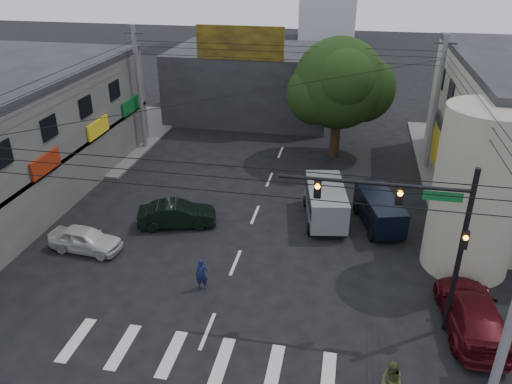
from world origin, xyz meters
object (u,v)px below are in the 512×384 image
(utility_pole_far_right, at_px, (436,105))
(silver_minivan, at_px, (326,204))
(maroon_sedan, at_px, (472,313))
(traffic_officer, at_px, (202,274))
(white_compact, at_px, (85,239))
(utility_pole_far_left, at_px, (139,89))
(pedestrian_olive, at_px, (391,382))
(street_tree, at_px, (339,84))
(traffic_gantry, at_px, (419,223))
(dark_sedan, at_px, (177,214))
(navy_van, at_px, (379,212))

(utility_pole_far_right, relative_size, silver_minivan, 1.82)
(maroon_sedan, distance_m, traffic_officer, 11.52)
(white_compact, bearing_deg, utility_pole_far_left, 15.38)
(utility_pole_far_right, height_order, white_compact, utility_pole_far_right)
(maroon_sedan, relative_size, silver_minivan, 1.10)
(maroon_sedan, height_order, pedestrian_olive, pedestrian_olive)
(street_tree, relative_size, white_compact, 2.23)
(traffic_gantry, bearing_deg, pedestrian_olive, -99.83)
(dark_sedan, xyz_separation_m, navy_van, (11.02, 2.16, 0.18))
(traffic_officer, bearing_deg, white_compact, 159.27)
(dark_sedan, xyz_separation_m, traffic_officer, (3.02, -5.28, 0.07))
(maroon_sedan, bearing_deg, utility_pole_far_left, -42.12)
(street_tree, height_order, navy_van, street_tree)
(pedestrian_olive, bearing_deg, traffic_gantry, 127.42)
(utility_pole_far_left, bearing_deg, street_tree, 3.95)
(traffic_gantry, height_order, traffic_officer, traffic_gantry)
(utility_pole_far_left, height_order, utility_pole_far_right, same)
(utility_pole_far_left, relative_size, dark_sedan, 2.03)
(utility_pole_far_left, distance_m, pedestrian_olive, 27.73)
(dark_sedan, height_order, white_compact, dark_sedan)
(white_compact, xyz_separation_m, navy_van, (14.80, 5.47, 0.24))
(dark_sedan, relative_size, maroon_sedan, 0.81)
(navy_van, bearing_deg, utility_pole_far_right, -37.56)
(street_tree, bearing_deg, utility_pole_far_left, -176.05)
(street_tree, xyz_separation_m, utility_pole_far_right, (6.50, -1.00, -0.87))
(white_compact, distance_m, navy_van, 15.78)
(utility_pole_far_left, distance_m, maroon_sedan, 27.14)
(traffic_gantry, height_order, pedestrian_olive, traffic_gantry)
(traffic_gantry, height_order, utility_pole_far_right, utility_pole_far_right)
(dark_sedan, bearing_deg, utility_pole_far_right, -69.42)
(maroon_sedan, xyz_separation_m, traffic_officer, (-11.51, 0.45, -0.01))
(maroon_sedan, xyz_separation_m, pedestrian_olive, (-3.38, -4.32, 0.04))
(white_compact, height_order, traffic_officer, traffic_officer)
(utility_pole_far_right, bearing_deg, white_compact, -141.89)
(street_tree, bearing_deg, traffic_officer, -106.14)
(utility_pole_far_left, bearing_deg, traffic_officer, -59.81)
(traffic_gantry, bearing_deg, utility_pole_far_right, 81.06)
(navy_van, distance_m, traffic_officer, 10.93)
(traffic_gantry, bearing_deg, traffic_officer, 175.53)
(traffic_gantry, height_order, white_compact, traffic_gantry)
(utility_pole_far_left, xyz_separation_m, dark_sedan, (6.47, -11.04, -3.90))
(utility_pole_far_left, xyz_separation_m, silver_minivan, (14.53, -8.79, -3.57))
(maroon_sedan, bearing_deg, utility_pole_far_right, -93.53)
(utility_pole_far_left, height_order, silver_minivan, utility_pole_far_left)
(silver_minivan, xyz_separation_m, navy_van, (2.97, -0.09, -0.14))
(maroon_sedan, bearing_deg, traffic_gantry, 1.69)
(maroon_sedan, relative_size, navy_van, 1.17)
(silver_minivan, relative_size, pedestrian_olive, 3.07)
(navy_van, height_order, pedestrian_olive, navy_van)
(utility_pole_far_right, xyz_separation_m, dark_sedan, (-14.53, -11.04, -3.90))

